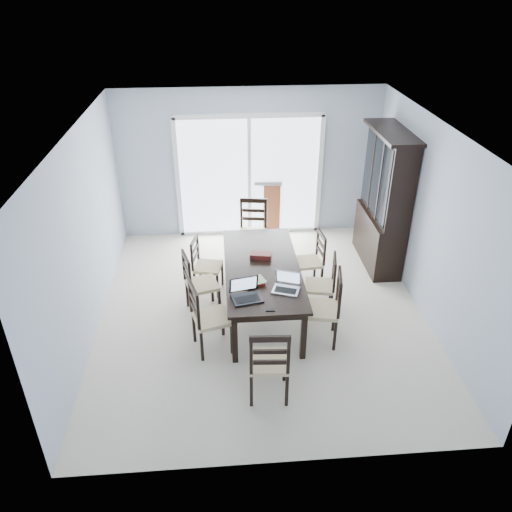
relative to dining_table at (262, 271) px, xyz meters
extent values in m
plane|color=beige|center=(0.00, 0.00, -0.67)|extent=(5.00, 5.00, 0.00)
plane|color=white|center=(0.00, 0.00, 1.93)|extent=(5.00, 5.00, 0.00)
cube|color=#A4B1C4|center=(0.00, 2.50, 0.63)|extent=(4.50, 0.02, 2.60)
cube|color=#A4B1C4|center=(-2.25, 0.00, 0.63)|extent=(0.02, 5.00, 2.60)
cube|color=#A4B1C4|center=(2.25, 0.00, 0.63)|extent=(0.02, 5.00, 2.60)
cube|color=gray|center=(0.00, 3.50, -0.72)|extent=(4.50, 2.00, 0.10)
cube|color=#99999E|center=(0.00, 4.50, -0.12)|extent=(4.50, 0.06, 1.10)
cube|color=black|center=(0.00, 0.00, 0.06)|extent=(1.00, 2.20, 0.04)
cube|color=black|center=(0.00, 0.00, 0.00)|extent=(0.88, 2.08, 0.10)
cube|color=black|center=(-0.42, -1.00, -0.33)|extent=(0.07, 0.07, 0.69)
cube|color=black|center=(0.42, -1.00, -0.33)|extent=(0.07, 0.07, 0.69)
cube|color=black|center=(-0.42, 1.00, -0.33)|extent=(0.07, 0.07, 0.69)
cube|color=black|center=(0.42, 1.00, -0.33)|extent=(0.07, 0.07, 0.69)
cube|color=black|center=(2.01, 1.25, -0.25)|extent=(0.45, 1.30, 0.85)
cube|color=black|center=(2.04, 1.25, 0.83)|extent=(0.38, 1.30, 1.30)
cube|color=black|center=(2.01, 1.25, 1.50)|extent=(0.50, 1.38, 0.05)
cube|color=black|center=(1.84, 0.83, 0.83)|extent=(0.02, 0.36, 1.18)
cube|color=black|center=(1.84, 1.25, 0.83)|extent=(0.02, 0.36, 1.18)
cube|color=black|center=(1.84, 1.67, 0.83)|extent=(0.02, 0.36, 1.18)
cube|color=silver|center=(0.00, 2.48, 0.38)|extent=(2.40, 0.02, 2.10)
cube|color=white|center=(0.00, 2.46, 1.47)|extent=(2.52, 0.05, 0.08)
cube|color=white|center=(0.00, 2.46, 0.38)|extent=(0.06, 0.05, 2.10)
cube|color=white|center=(0.00, 2.46, -0.65)|extent=(2.52, 0.05, 0.05)
cube|color=black|center=(-0.93, -0.58, -0.45)|extent=(0.04, 0.04, 0.44)
cube|color=black|center=(-0.82, -0.95, -0.45)|extent=(0.04, 0.04, 0.44)
cube|color=black|center=(-0.56, -0.47, -0.45)|extent=(0.04, 0.04, 0.44)
cube|color=black|center=(-0.45, -0.85, -0.45)|extent=(0.04, 0.04, 0.44)
cube|color=beige|center=(-0.69, -0.71, -0.21)|extent=(0.53, 0.53, 0.05)
cube|color=black|center=(-1.05, 0.22, -0.46)|extent=(0.04, 0.04, 0.42)
cube|color=black|center=(-0.95, -0.14, -0.46)|extent=(0.04, 0.04, 0.42)
cube|color=black|center=(-0.69, 0.31, -0.46)|extent=(0.04, 0.04, 0.42)
cube|color=black|center=(-0.59, -0.04, -0.46)|extent=(0.04, 0.04, 0.42)
cube|color=beige|center=(-0.82, 0.09, -0.23)|extent=(0.50, 0.50, 0.05)
cube|color=black|center=(-0.87, 0.82, -0.48)|extent=(0.04, 0.04, 0.39)
cube|color=black|center=(-0.95, 0.48, -0.48)|extent=(0.04, 0.04, 0.39)
cube|color=black|center=(-0.54, 0.74, -0.48)|extent=(0.04, 0.04, 0.39)
cube|color=black|center=(-0.61, 0.41, -0.48)|extent=(0.04, 0.04, 0.39)
cube|color=beige|center=(-0.74, 0.61, -0.26)|extent=(0.45, 0.45, 0.05)
cube|color=black|center=(0.84, -0.89, -0.45)|extent=(0.04, 0.04, 0.45)
cube|color=black|center=(0.91, -0.50, -0.45)|extent=(0.04, 0.04, 0.45)
cube|color=black|center=(0.45, -0.82, -0.45)|extent=(0.04, 0.04, 0.45)
cube|color=black|center=(0.52, -0.43, -0.45)|extent=(0.04, 0.04, 0.45)
cube|color=beige|center=(0.68, -0.66, -0.20)|extent=(0.51, 0.51, 0.05)
cube|color=black|center=(0.94, -0.23, -0.48)|extent=(0.04, 0.04, 0.39)
cube|color=black|center=(1.00, 0.11, -0.48)|extent=(0.04, 0.04, 0.39)
cube|color=black|center=(0.60, -0.17, -0.48)|extent=(0.04, 0.04, 0.39)
cube|color=black|center=(0.66, 0.17, -0.48)|extent=(0.04, 0.04, 0.39)
cube|color=beige|center=(0.80, -0.03, -0.26)|extent=(0.44, 0.44, 0.05)
cube|color=black|center=(0.94, 0.46, -0.48)|extent=(0.04, 0.04, 0.39)
cube|color=black|center=(0.90, 0.81, -0.48)|extent=(0.04, 0.04, 0.39)
cube|color=black|center=(0.60, 0.43, -0.48)|extent=(0.04, 0.04, 0.39)
cube|color=black|center=(0.56, 0.77, -0.48)|extent=(0.04, 0.04, 0.39)
cube|color=beige|center=(0.75, 0.62, -0.26)|extent=(0.42, 0.42, 0.05)
cube|color=black|center=(-0.27, -1.74, -0.45)|extent=(0.04, 0.04, 0.44)
cube|color=black|center=(0.12, -1.76, -0.45)|extent=(0.04, 0.04, 0.44)
cube|color=black|center=(-0.25, -1.35, -0.45)|extent=(0.04, 0.04, 0.44)
cube|color=black|center=(0.14, -1.37, -0.45)|extent=(0.04, 0.04, 0.44)
cube|color=beige|center=(-0.07, -1.56, -0.21)|extent=(0.46, 0.46, 0.05)
cube|color=black|center=(0.21, 1.61, -0.45)|extent=(0.04, 0.04, 0.45)
cube|color=black|center=(-0.19, 1.67, -0.45)|extent=(0.04, 0.04, 0.45)
cube|color=black|center=(0.15, 1.21, -0.45)|extent=(0.04, 0.04, 0.45)
cube|color=black|center=(-0.25, 1.27, -0.45)|extent=(0.04, 0.04, 0.45)
cube|color=beige|center=(-0.02, 1.44, -0.19)|extent=(0.51, 0.51, 0.05)
cube|color=black|center=(-0.25, -0.76, 0.09)|extent=(0.40, 0.32, 0.02)
cube|color=silver|center=(-0.25, -0.76, 0.21)|extent=(0.32, 0.11, 0.19)
cube|color=#B2B2B5|center=(0.24, -0.61, 0.09)|extent=(0.38, 0.32, 0.02)
cube|color=silver|center=(0.24, -0.61, 0.20)|extent=(0.28, 0.13, 0.17)
cube|color=maroon|center=(-0.15, -0.40, 0.09)|extent=(0.28, 0.23, 0.03)
cube|color=gold|center=(-0.14, -0.40, 0.12)|extent=(0.32, 0.29, 0.01)
cube|color=black|center=(0.00, -1.00, 0.08)|extent=(0.11, 0.06, 0.01)
cube|color=#440D15|center=(0.00, 0.23, 0.11)|extent=(0.31, 0.20, 0.07)
cube|color=brown|center=(-0.23, 3.37, -0.21)|extent=(2.06, 1.89, 0.92)
cube|color=gray|center=(-0.23, 3.37, 0.27)|extent=(2.12, 1.95, 0.06)
camera|label=1|loc=(-0.54, -5.71, 3.56)|focal=35.00mm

